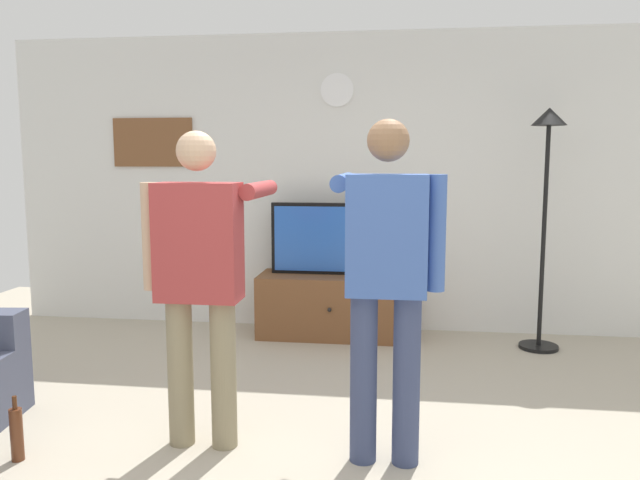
{
  "coord_description": "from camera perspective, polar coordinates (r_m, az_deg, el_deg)",
  "views": [
    {
      "loc": [
        0.5,
        -2.77,
        1.58
      ],
      "look_at": [
        -0.03,
        1.2,
        1.05
      ],
      "focal_mm": 34.8,
      "sensor_mm": 36.0,
      "label": 1
    }
  ],
  "objects": [
    {
      "name": "person_standing_nearer_lamp",
      "position": [
        3.4,
        -10.97,
        -2.74
      ],
      "size": [
        0.63,
        0.78,
        1.72
      ],
      "color": "gray",
      "rests_on": "ground_plane"
    },
    {
      "name": "television",
      "position": [
        5.49,
        1.28,
        0.11
      ],
      "size": [
        1.12,
        0.07,
        0.64
      ],
      "color": "black",
      "rests_on": "tv_stand"
    },
    {
      "name": "beverage_bottle",
      "position": [
        3.76,
        -26.12,
        -15.7
      ],
      "size": [
        0.07,
        0.07,
        0.35
      ],
      "color": "#592D19",
      "rests_on": "ground_plane"
    },
    {
      "name": "wall_clock",
      "position": [
        5.72,
        1.59,
        13.62
      ],
      "size": [
        0.3,
        0.03,
        0.3
      ],
      "primitive_type": "cylinder",
      "rotation": [
        1.57,
        0.0,
        0.0
      ],
      "color": "white"
    },
    {
      "name": "tv_stand",
      "position": [
        5.56,
        1.2,
        -6.04
      ],
      "size": [
        1.31,
        0.55,
        0.55
      ],
      "color": "brown",
      "rests_on": "ground_plane"
    },
    {
      "name": "floor_lamp",
      "position": [
        5.35,
        20.1,
        5.32
      ],
      "size": [
        0.32,
        0.32,
        1.98
      ],
      "color": "black",
      "rests_on": "ground_plane"
    },
    {
      "name": "person_standing_nearer_couch",
      "position": [
        3.16,
        6.12,
        -2.99
      ],
      "size": [
        0.58,
        0.78,
        1.77
      ],
      "color": "#384266",
      "rests_on": "ground_plane"
    },
    {
      "name": "back_wall",
      "position": [
        5.75,
        2.63,
        5.23
      ],
      "size": [
        6.4,
        0.1,
        2.7
      ],
      "primitive_type": "cube",
      "color": "silver",
      "rests_on": "ground_plane"
    },
    {
      "name": "framed_picture",
      "position": [
        6.13,
        -15.09,
        8.66
      ],
      "size": [
        0.77,
        0.04,
        0.45
      ],
      "primitive_type": "cube",
      "color": "brown"
    }
  ]
}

